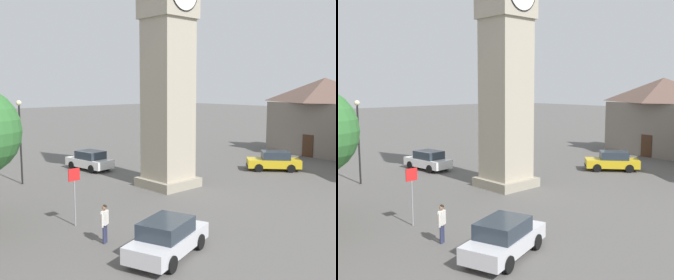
% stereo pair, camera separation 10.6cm
% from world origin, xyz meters
% --- Properties ---
extents(ground_plane, '(200.00, 200.00, 0.00)m').
position_xyz_m(ground_plane, '(0.00, 0.00, 0.00)').
color(ground_plane, '#565451').
extents(clock_tower, '(3.91, 3.91, 19.58)m').
position_xyz_m(clock_tower, '(0.00, 0.00, 11.43)').
color(clock_tower, gray).
rests_on(clock_tower, ground).
extents(car_blue_kerb, '(3.99, 4.21, 1.53)m').
position_xyz_m(car_blue_kerb, '(-9.71, 1.97, 0.76)').
color(car_blue_kerb, gold).
rests_on(car_blue_kerb, ground).
extents(car_silver_kerb, '(2.15, 4.29, 1.53)m').
position_xyz_m(car_silver_kerb, '(0.78, -8.28, 0.76)').
color(car_silver_kerb, white).
rests_on(car_silver_kerb, ground).
extents(car_red_corner, '(4.45, 2.89, 1.53)m').
position_xyz_m(car_red_corner, '(7.87, 8.30, 0.76)').
color(car_red_corner, silver).
rests_on(car_red_corner, ground).
extents(pedestrian, '(0.49, 0.38, 1.69)m').
position_xyz_m(pedestrian, '(8.84, 5.45, 1.01)').
color(pedestrian, '#2D3351').
rests_on(pedestrian, ground).
extents(building_hall_far, '(5.94, 10.14, 7.44)m').
position_xyz_m(building_hall_far, '(-20.05, 0.85, 3.80)').
color(building_hall_far, slate).
rests_on(building_hall_far, ground).
extents(lamp_post, '(0.36, 0.36, 5.71)m').
position_xyz_m(lamp_post, '(6.81, -7.28, 3.75)').
color(lamp_post, black).
rests_on(lamp_post, ground).
extents(road_sign, '(0.60, 0.07, 2.80)m').
position_xyz_m(road_sign, '(8.62, 2.65, 1.90)').
color(road_sign, gray).
rests_on(road_sign, ground).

